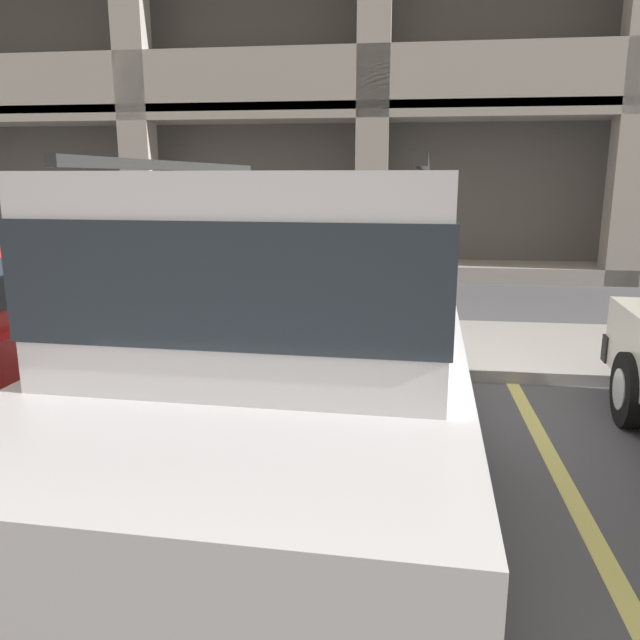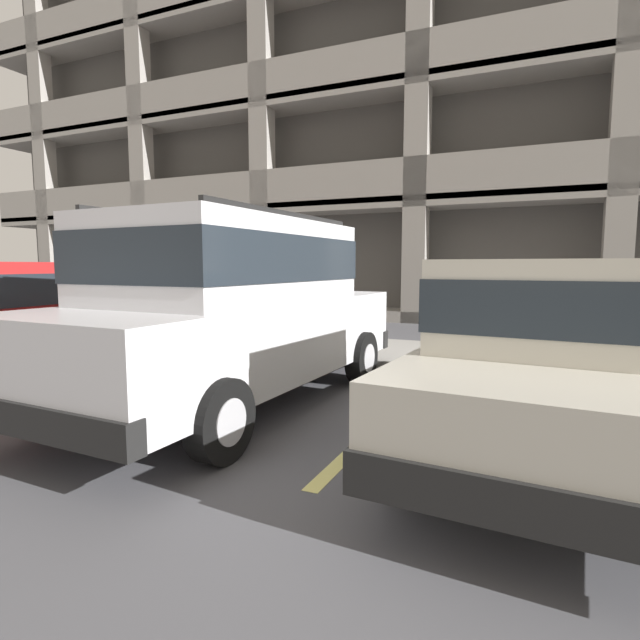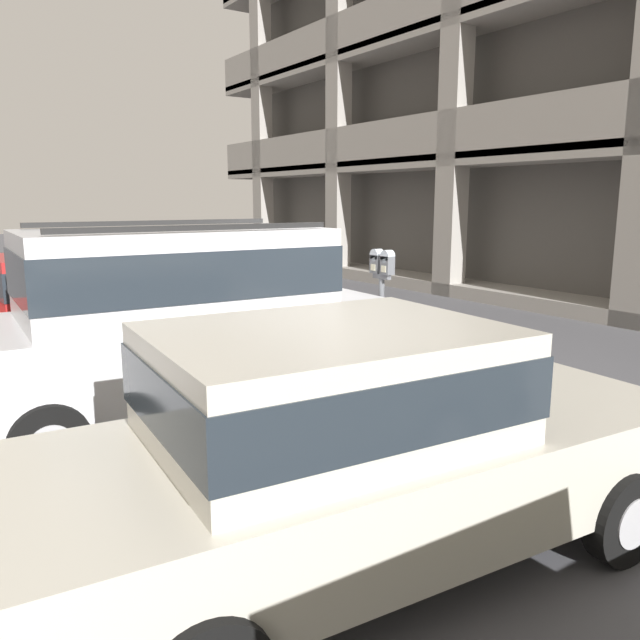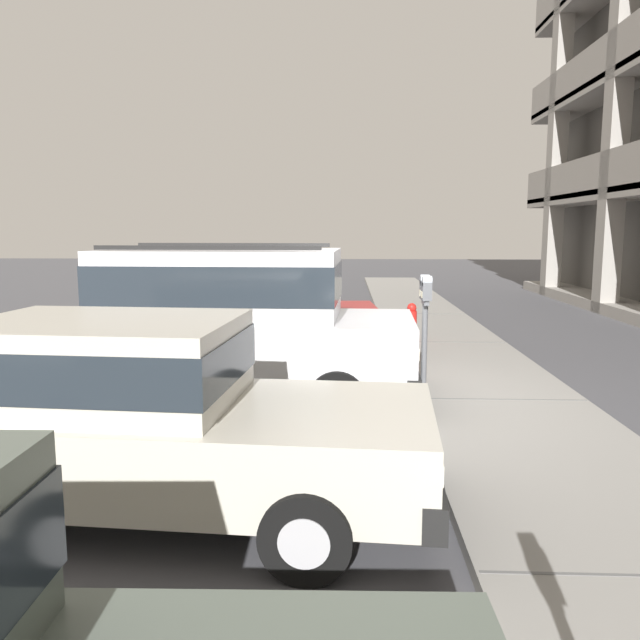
# 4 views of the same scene
# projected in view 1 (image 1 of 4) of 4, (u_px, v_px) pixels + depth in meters

# --- Properties ---
(ground_plane) EXTENTS (80.00, 80.00, 0.10)m
(ground_plane) POSITION_uv_depth(u_px,v_px,m) (350.00, 389.00, 6.03)
(ground_plane) COLOR #4C4C51
(sidewalk) EXTENTS (40.00, 2.20, 0.12)m
(sidewalk) POSITION_uv_depth(u_px,v_px,m) (359.00, 343.00, 7.26)
(sidewalk) COLOR gray
(sidewalk) RESTS_ON ground_plane
(parking_stall_lines) EXTENTS (12.60, 4.80, 0.01)m
(parking_stall_lines) POSITION_uv_depth(u_px,v_px,m) (550.00, 455.00, 4.47)
(parking_stall_lines) COLOR #DBD16B
(parking_stall_lines) RESTS_ON ground_plane
(silver_suv) EXTENTS (2.15, 4.85, 2.03)m
(silver_suv) POSITION_uv_depth(u_px,v_px,m) (302.00, 325.00, 3.72)
(silver_suv) COLOR silver
(silver_suv) RESTS_ON ground_plane
(parking_meter_near) EXTENTS (0.35, 0.12, 1.55)m
(parking_meter_near) POSITION_uv_depth(u_px,v_px,m) (361.00, 248.00, 6.06)
(parking_meter_near) COLOR #595B60
(parking_meter_near) RESTS_ON sidewalk
(parking_garage) EXTENTS (32.00, 10.00, 13.25)m
(parking_garage) POSITION_uv_depth(u_px,v_px,m) (385.00, 12.00, 15.82)
(parking_garage) COLOR #54514D
(parking_garage) RESTS_ON ground_plane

